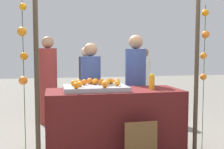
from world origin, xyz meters
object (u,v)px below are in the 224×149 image
(chalkboard_sign, at_px, (141,145))
(vendor_right, at_px, (135,90))
(vendor_left, at_px, (91,96))
(orange_0, at_px, (79,82))
(stall_counter, at_px, (114,121))
(juice_bottle, at_px, (152,82))
(orange_1, at_px, (84,82))

(chalkboard_sign, distance_m, vendor_right, 1.30)
(vendor_left, bearing_deg, orange_0, -125.45)
(stall_counter, distance_m, juice_bottle, 0.76)
(orange_0, xyz_separation_m, vendor_left, (0.22, 0.30, -0.26))
(stall_counter, height_order, juice_bottle, juice_bottle)
(orange_1, relative_size, vendor_right, 0.05)
(orange_1, height_order, vendor_right, vendor_right)
(orange_0, height_order, chalkboard_sign, orange_0)
(orange_1, height_order, chalkboard_sign, orange_1)
(stall_counter, height_order, vendor_left, vendor_left)
(juice_bottle, bearing_deg, orange_1, 167.00)
(stall_counter, distance_m, vendor_left, 0.69)
(vendor_left, bearing_deg, stall_counter, -66.53)
(chalkboard_sign, height_order, vendor_right, vendor_right)
(chalkboard_sign, xyz_separation_m, vendor_right, (0.29, 1.16, 0.50))
(vendor_left, relative_size, vendor_right, 0.92)
(juice_bottle, height_order, vendor_left, vendor_left)
(vendor_left, bearing_deg, orange_1, -109.43)
(chalkboard_sign, xyz_separation_m, vendor_left, (-0.45, 1.16, 0.44))
(orange_1, distance_m, vendor_right, 1.00)
(vendor_right, bearing_deg, vendor_left, -179.55)
(orange_0, bearing_deg, juice_bottle, -18.82)
(chalkboard_sign, bearing_deg, vendor_left, 111.06)
(orange_1, bearing_deg, orange_0, 117.92)
(stall_counter, relative_size, chalkboard_sign, 3.17)
(stall_counter, xyz_separation_m, vendor_right, (0.48, 0.58, 0.34))
(chalkboard_sign, bearing_deg, juice_bottle, 57.98)
(stall_counter, distance_m, orange_1, 0.69)
(stall_counter, distance_m, chalkboard_sign, 0.64)
(orange_0, xyz_separation_m, orange_1, (0.07, -0.12, 0.00))
(orange_1, bearing_deg, vendor_left, 70.57)
(stall_counter, distance_m, vendor_right, 0.83)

